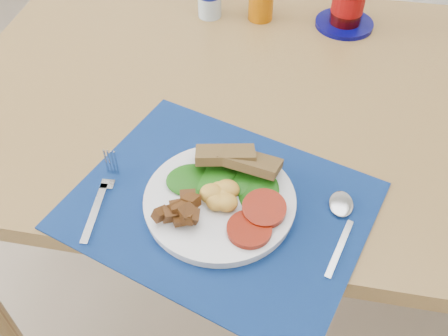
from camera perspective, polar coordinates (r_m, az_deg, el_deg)
name	(u,v)px	position (r m, az deg, el deg)	size (l,w,h in m)	color
ground	(250,331)	(1.57, 2.99, -18.11)	(4.00, 4.00, 0.00)	gray
table	(274,120)	(1.15, 5.72, 5.51)	(1.40, 0.90, 0.75)	brown
placemat	(220,205)	(0.86, -0.49, -4.27)	(0.49, 0.38, 0.00)	#040731
breakfast_plate	(216,199)	(0.85, -0.88, -3.57)	(0.26, 0.26, 0.06)	silver
fork	(103,194)	(0.90, -13.66, -2.94)	(0.03, 0.18, 0.00)	#B2B5BA
spoon	(340,218)	(0.86, 13.17, -5.55)	(0.05, 0.18, 0.01)	#B2B5BA
juice_glass	(261,3)	(1.32, 4.25, 18.34)	(0.06, 0.06, 0.09)	#AA5604
jam_on_saucer	(348,4)	(1.32, 13.98, 17.68)	(0.15, 0.15, 0.13)	#050553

